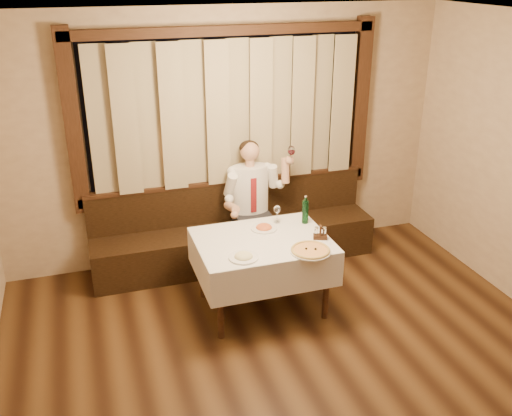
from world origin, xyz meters
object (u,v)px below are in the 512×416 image
object	(u,v)px
pasta_cream	(244,254)
seated_man	(253,195)
dining_table	(262,249)
pizza	(310,250)
banquette	(234,236)
pasta_red	(264,226)
green_bottle	(305,211)
cruet_caddy	(320,234)

from	to	relation	value
pasta_cream	seated_man	bearing A→B (deg)	68.98
dining_table	pizza	size ratio (longest dim) A/B	3.37
banquette	pasta_cream	bearing A→B (deg)	-101.86
banquette	dining_table	distance (m)	1.08
seated_man	pasta_red	bearing A→B (deg)	-98.70
pizza	seated_man	size ratio (longest dim) A/B	0.27
green_bottle	pizza	bearing A→B (deg)	-107.69
pasta_cream	cruet_caddy	xyz separation A→B (m)	(0.81, 0.15, 0.01)
pasta_cream	dining_table	bearing A→B (deg)	47.69
pizza	cruet_caddy	size ratio (longest dim) A/B	2.57
banquette	seated_man	size ratio (longest dim) A/B	2.25
pizza	pasta_cream	size ratio (longest dim) A/B	1.39
seated_man	dining_table	bearing A→B (deg)	-101.93
dining_table	pizza	xyz separation A→B (m)	(0.34, -0.38, 0.12)
pizza	seated_man	xyz separation A→B (m)	(-0.14, 1.31, 0.05)
green_bottle	banquette	bearing A→B (deg)	123.59
seated_man	pasta_cream	bearing A→B (deg)	-111.02
pizza	pasta_red	size ratio (longest dim) A/B	1.45
pasta_red	banquette	bearing A→B (deg)	96.10
pasta_cream	green_bottle	world-z (taller)	green_bottle
green_bottle	seated_man	bearing A→B (deg)	115.16
dining_table	seated_man	xyz separation A→B (m)	(0.20, 0.93, 0.17)
pasta_cream	cruet_caddy	distance (m)	0.82
dining_table	pasta_cream	world-z (taller)	pasta_cream
dining_table	green_bottle	bearing A→B (deg)	23.03
pizza	banquette	bearing A→B (deg)	103.50
banquette	green_bottle	xyz separation A→B (m)	(0.53, -0.80, 0.57)
banquette	green_bottle	size ratio (longest dim) A/B	10.86
pasta_cream	banquette	bearing A→B (deg)	78.14
banquette	pizza	world-z (taller)	banquette
pizza	cruet_caddy	distance (m)	0.30
banquette	seated_man	distance (m)	0.56
pasta_red	pizza	bearing A→B (deg)	-67.09
pizza	seated_man	world-z (taller)	seated_man
seated_man	banquette	bearing A→B (deg)	155.57
pizza	dining_table	bearing A→B (deg)	131.56
pizza	pasta_cream	bearing A→B (deg)	173.25
pasta_red	cruet_caddy	xyz separation A→B (m)	(0.44, -0.37, 0.01)
banquette	pasta_cream	world-z (taller)	banquette
cruet_caddy	seated_man	size ratio (longest dim) A/B	0.10
pasta_red	green_bottle	size ratio (longest dim) A/B	0.89
pasta_cream	seated_man	size ratio (longest dim) A/B	0.19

